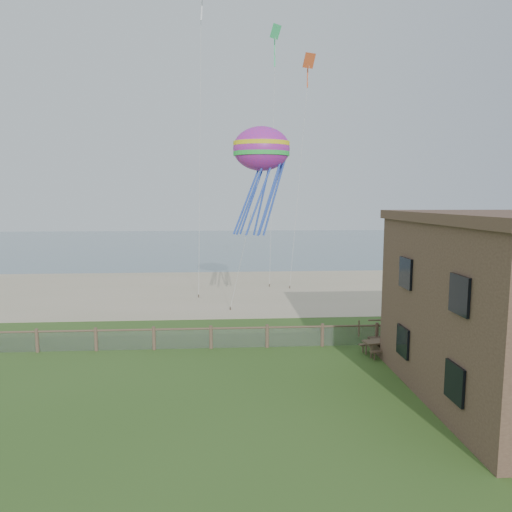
{
  "coord_description": "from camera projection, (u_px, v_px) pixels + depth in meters",
  "views": [
    {
      "loc": [
        -2.14,
        -17.63,
        7.87
      ],
      "look_at": [
        -0.47,
        8.0,
        4.71
      ],
      "focal_mm": 32.0,
      "sensor_mm": 36.0,
      "label": 1
    }
  ],
  "objects": [
    {
      "name": "ocean",
      "position": [
        238.0,
        243.0,
        83.93
      ],
      "size": [
        160.0,
        68.0,
        0.02
      ],
      "primitive_type": "cube",
      "color": "slate",
      "rests_on": "ground"
    },
    {
      "name": "kite_green",
      "position": [
        276.0,
        42.0,
        35.24
      ],
      "size": [
        1.88,
        1.99,
        2.63
      ],
      "primitive_type": null,
      "rotation": [
        0.44,
        0.0,
        0.67
      ],
      "color": "#36CB6F"
    },
    {
      "name": "octopus_kite",
      "position": [
        261.0,
        179.0,
        28.85
      ],
      "size": [
        3.9,
        3.01,
        7.35
      ],
      "primitive_type": null,
      "rotation": [
        0.0,
        0.0,
        -0.15
      ],
      "color": "#FF2856"
    },
    {
      "name": "kite_red",
      "position": [
        309.0,
        67.0,
        34.73
      ],
      "size": [
        1.58,
        1.8,
        2.16
      ],
      "primitive_type": null,
      "rotation": [
        0.44,
        0.0,
        0.38
      ],
      "color": "#D45125"
    },
    {
      "name": "chainlink_fence",
      "position": [
        267.0,
        337.0,
        24.44
      ],
      "size": [
        36.2,
        0.2,
        1.25
      ],
      "primitive_type": null,
      "color": "brown",
      "rests_on": "ground"
    },
    {
      "name": "picnic_table",
      "position": [
        382.0,
        347.0,
        23.27
      ],
      "size": [
        2.13,
        1.77,
        0.8
      ],
      "primitive_type": null,
      "rotation": [
        0.0,
        0.0,
        0.2
      ],
      "color": "brown",
      "rests_on": "ground"
    },
    {
      "name": "sand_beach",
      "position": [
        251.0,
        289.0,
        40.35
      ],
      "size": [
        72.0,
        20.0,
        0.02
      ],
      "primitive_type": "cube",
      "color": "tan",
      "rests_on": "ground"
    },
    {
      "name": "ground",
      "position": [
        280.0,
        394.0,
        18.56
      ],
      "size": [
        160.0,
        160.0,
        0.0
      ],
      "primitive_type": "plane",
      "color": "#33541D",
      "rests_on": "ground"
    },
    {
      "name": "motel_deck",
      "position": [
        511.0,
        344.0,
        24.32
      ],
      "size": [
        15.0,
        2.0,
        0.5
      ],
      "primitive_type": "cube",
      "color": "brown",
      "rests_on": "ground"
    }
  ]
}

